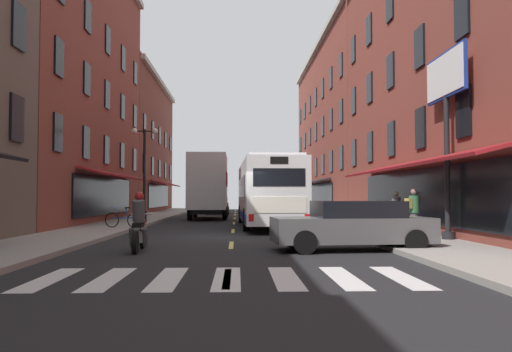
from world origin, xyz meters
TOP-DOWN VIEW (x-y plane):
  - ground_plane at (0.00, 0.00)m, footprint 34.80×80.00m
  - lane_centre_dashes at (0.00, -0.25)m, footprint 0.14×73.90m
  - crosswalk_near at (0.00, -10.00)m, footprint 7.10×2.80m
  - sidewalk_left at (-5.90, 0.00)m, footprint 3.00×80.00m
  - sidewalk_right at (5.90, 0.00)m, footprint 3.00×80.00m
  - storefront_row_right at (11.38, 1.62)m, footprint 9.44×79.90m
  - billboard_sign at (7.05, -3.22)m, footprint 0.40×3.04m
  - transit_bus at (1.68, 6.15)m, footprint 2.85×11.87m
  - box_truck at (-1.72, 14.57)m, footprint 2.49×7.19m
  - sedan_near at (3.47, -5.20)m, footprint 4.57×2.22m
  - sedan_mid at (-1.48, 24.31)m, footprint 1.99×4.68m
  - motorcycle_rider at (-2.56, -5.25)m, footprint 0.62×2.07m
  - bicycle_near at (-4.91, 3.41)m, footprint 1.69×0.51m
  - pedestrian_near at (6.48, -1.61)m, footprint 0.52×0.40m
  - pedestrian_mid at (6.87, 1.60)m, footprint 0.36×0.36m
  - street_lamp_twin at (-4.80, 7.88)m, footprint 1.42×0.32m

SIDE VIEW (x-z plane):
  - ground_plane at x=0.00m, z-range -0.10..0.00m
  - lane_centre_dashes at x=0.00m, z-range 0.00..0.01m
  - crosswalk_near at x=0.00m, z-range 0.00..0.01m
  - sidewalk_left at x=-5.90m, z-range 0.00..0.14m
  - sidewalk_right at x=5.90m, z-range 0.00..0.14m
  - bicycle_near at x=-4.91m, z-range 0.05..0.96m
  - motorcycle_rider at x=-2.56m, z-range -0.12..1.54m
  - sedan_near at x=3.47m, z-range 0.01..1.42m
  - sedan_mid at x=-1.48m, z-range 0.01..1.46m
  - pedestrian_mid at x=6.87m, z-range 0.16..1.76m
  - pedestrian_near at x=6.48m, z-range 0.19..1.84m
  - transit_bus at x=1.68m, z-range 0.08..3.38m
  - box_truck at x=-1.72m, z-range 0.03..4.25m
  - street_lamp_twin at x=-4.80m, z-range 0.42..5.47m
  - billboard_sign at x=7.05m, z-range 1.76..7.91m
  - storefront_row_right at x=11.38m, z-range -0.42..14.79m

